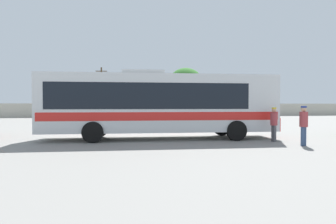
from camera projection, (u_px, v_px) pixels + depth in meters
ground_plane at (160, 125)px, 25.30m from camera, size 300.00×300.00×0.00m
perimeter_wall at (143, 110)px, 43.49m from camera, size 80.00×0.30×2.05m
coach_bus_silver_red at (158, 103)px, 15.18m from camera, size 12.52×3.24×3.67m
attendant_by_bus_door at (274, 122)px, 14.06m from camera, size 0.36×0.36×1.72m
passenger_waiting_on_apron at (304, 123)px, 12.64m from camera, size 0.48×0.48×1.79m
parked_car_leftmost_black at (67, 112)px, 38.32m from camera, size 4.53×2.04×1.52m
parked_car_second_silver at (110, 113)px, 38.91m from camera, size 4.14×2.18×1.45m
parked_car_third_grey at (161, 112)px, 40.83m from camera, size 4.26×2.03×1.54m
utility_pole_near at (101, 91)px, 45.04m from camera, size 1.80×0.36×7.83m
roadside_tree_left at (68, 90)px, 47.92m from camera, size 4.01×4.01×6.08m
roadside_tree_midleft at (133, 88)px, 45.36m from camera, size 3.28×3.28×5.94m
roadside_tree_midright at (186, 82)px, 48.31m from camera, size 5.77×5.77×8.18m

